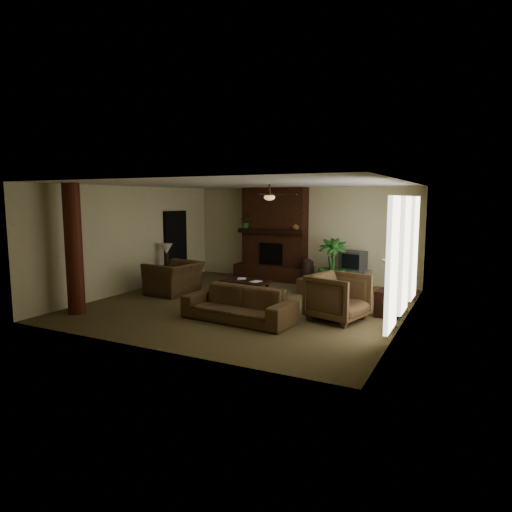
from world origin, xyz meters
The scene contains 23 objects.
room_shell centered at (0.00, 0.00, 1.40)m, with size 7.00×7.00×7.00m.
fireplace centered at (-0.80, 3.22, 1.16)m, with size 2.40×0.70×2.80m.
windows centered at (3.45, 0.20, 1.35)m, with size 0.08×3.65×2.35m.
log_column centered at (-2.95, -2.40, 1.40)m, with size 0.36×0.36×2.80m, color #5A2316.
doorway centered at (-3.44, 1.80, 1.05)m, with size 0.10×1.00×2.10m, color black.
ceiling_fan centered at (0.40, 0.30, 2.53)m, with size 1.35×1.35×0.37m.
sofa centered at (0.48, -1.34, 0.45)m, with size 2.32×0.68×0.91m, color #4D3821.
armchair_left centered at (-2.27, 0.15, 0.56)m, with size 1.27×0.83×1.11m, color #4D3821.
armchair_right centered at (2.28, -0.41, 0.53)m, with size 1.03×0.96×1.06m, color #4D3821.
coffee_table centered at (-0.42, 0.63, 0.37)m, with size 1.20×0.70×0.43m.
ottoman centered at (0.93, 1.81, 0.20)m, with size 0.60×0.60×0.40m, color #4D3821.
tv_stand centered at (1.73, 3.08, 0.25)m, with size 0.85×0.50×0.50m, color #B8B8BA.
tv centered at (1.67, 3.10, 0.76)m, with size 0.75×0.66×0.52m.
floor_vase centered at (0.43, 2.83, 0.43)m, with size 0.34×0.34×0.77m.
floor_plant centered at (1.24, 2.54, 0.39)m, with size 0.78×1.39×0.78m, color #295823.
side_table_left centered at (-3.15, 0.93, 0.28)m, with size 0.50×0.50×0.55m, color black.
lamp_left centered at (-3.15, 0.98, 1.00)m, with size 0.39×0.39×0.65m.
side_table_right centered at (3.15, 0.38, 0.28)m, with size 0.50×0.50×0.55m, color black.
lamp_right centered at (3.15, 0.44, 1.00)m, with size 0.44×0.44×0.65m.
mantel_plant centered at (-1.66, 3.00, 1.72)m, with size 0.38×0.42×0.33m, color #295823.
mantel_vase centered at (-0.02, 3.03, 1.67)m, with size 0.22×0.23×0.22m, color brown.
book_a centered at (-0.66, 0.66, 0.57)m, with size 0.22×0.03×0.29m, color #999999.
book_b centered at (-0.18, 0.56, 0.58)m, with size 0.21×0.02×0.29m, color #999999.
Camera 1 is at (4.74, -9.01, 2.48)m, focal length 30.99 mm.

